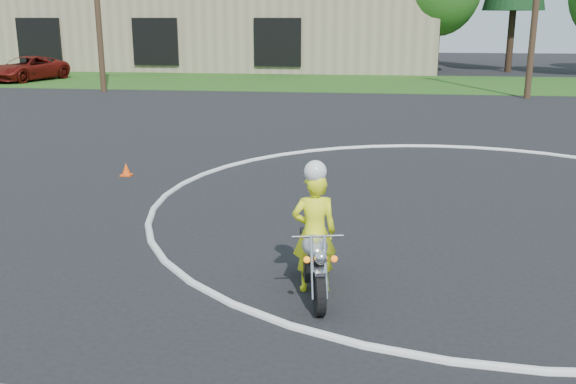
# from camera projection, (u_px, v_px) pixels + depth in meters

# --- Properties ---
(ground) EXTENTS (120.00, 120.00, 0.00)m
(ground) POSITION_uv_depth(u_px,v_px,m) (494.00, 265.00, 9.45)
(ground) COLOR black
(ground) RESTS_ON ground
(grass_strip) EXTENTS (120.00, 10.00, 0.02)m
(grass_strip) POSITION_uv_depth(u_px,v_px,m) (408.00, 83.00, 35.27)
(grass_strip) COLOR #1E4714
(grass_strip) RESTS_ON ground
(course_markings) EXTENTS (19.05, 19.05, 0.12)m
(course_markings) POSITION_uv_depth(u_px,v_px,m) (565.00, 193.00, 13.34)
(course_markings) COLOR silver
(course_markings) RESTS_ON ground
(primary_motorcycle) EXTENTS (0.65, 1.81, 0.96)m
(primary_motorcycle) POSITION_uv_depth(u_px,v_px,m) (314.00, 261.00, 8.36)
(primary_motorcycle) COLOR black
(primary_motorcycle) RESTS_ON ground
(rider_primary_grp) EXTENTS (0.66, 0.50, 1.79)m
(rider_primary_grp) POSITION_uv_depth(u_px,v_px,m) (314.00, 229.00, 8.38)
(rider_primary_grp) COLOR #F7FF1A
(rider_primary_grp) RESTS_ON ground
(pickup_grp) EXTENTS (3.56, 5.40, 1.38)m
(pickup_grp) POSITION_uv_depth(u_px,v_px,m) (27.00, 69.00, 36.69)
(pickup_grp) COLOR #590E0A
(pickup_grp) RESTS_ON ground
(warehouse) EXTENTS (41.00, 17.00, 8.30)m
(warehouse) POSITION_uv_depth(u_px,v_px,m) (164.00, 9.00, 48.89)
(warehouse) COLOR tan
(warehouse) RESTS_ON ground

